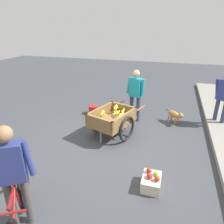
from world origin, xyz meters
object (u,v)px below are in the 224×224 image
at_px(vendor_person, 135,91).
at_px(bicycle, 18,213).
at_px(plastic_bucket, 93,110).
at_px(apple_crate, 151,182).
at_px(fruit_cart, 113,120).
at_px(bystander_person, 224,95).
at_px(cyclist_person, 12,170).
at_px(dog, 175,115).

bearing_deg(vendor_person, bicycle, -10.89).
xyz_separation_m(plastic_bucket, apple_crate, (2.77, 2.18, -0.01)).
height_order(fruit_cart, bystander_person, bystander_person).
xyz_separation_m(cyclist_person, bystander_person, (-4.27, 3.20, -0.03)).
distance_m(apple_crate, bystander_person, 3.47).
height_order(vendor_person, dog, vendor_person).
xyz_separation_m(dog, apple_crate, (2.79, -0.32, -0.14)).
bearing_deg(fruit_cart, bicycle, -8.04).
xyz_separation_m(dog, bystander_person, (-0.24, 1.19, 0.64)).
relative_size(vendor_person, apple_crate, 3.42).
relative_size(fruit_cart, bystander_person, 1.18).
xyz_separation_m(fruit_cart, plastic_bucket, (-1.16, -0.99, -0.31)).
bearing_deg(fruit_cart, apple_crate, 36.48).
height_order(bicycle, apple_crate, bicycle).
distance_m(fruit_cart, bicycle, 3.01).
height_order(vendor_person, plastic_bucket, vendor_person).
xyz_separation_m(vendor_person, bystander_person, (-0.35, 2.34, 0.02)).
bearing_deg(apple_crate, cyclist_person, -53.61).
bearing_deg(plastic_bucket, cyclist_person, 7.02).
distance_m(dog, bystander_person, 1.37).
bearing_deg(plastic_bucket, vendor_person, 86.26).
bearing_deg(vendor_person, bystander_person, 98.47).
bearing_deg(vendor_person, fruit_cart, -18.49).
distance_m(fruit_cart, bystander_person, 3.09).
distance_m(vendor_person, bystander_person, 2.37).
relative_size(cyclist_person, bystander_person, 1.03).
relative_size(fruit_cart, plastic_bucket, 6.58).
xyz_separation_m(plastic_bucket, bystander_person, (-0.26, 3.69, 0.77)).
bearing_deg(bystander_person, apple_crate, -26.54).
xyz_separation_m(bicycle, apple_crate, (-1.37, 1.61, -0.23)).
distance_m(fruit_cart, dog, 1.92).
bearing_deg(cyclist_person, plastic_bucket, -172.98).
distance_m(dog, apple_crate, 2.81).
bearing_deg(dog, vendor_person, -84.53).
height_order(bicycle, plastic_bucket, bicycle).
distance_m(fruit_cart, cyclist_person, 2.93).
height_order(fruit_cart, dog, fruit_cart).
bearing_deg(plastic_bucket, fruit_cart, 40.50).
distance_m(bicycle, bystander_person, 5.42).
relative_size(fruit_cart, vendor_person, 1.20).
bearing_deg(bystander_person, vendor_person, -81.53).
bearing_deg(cyclist_person, bystander_person, 143.17).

